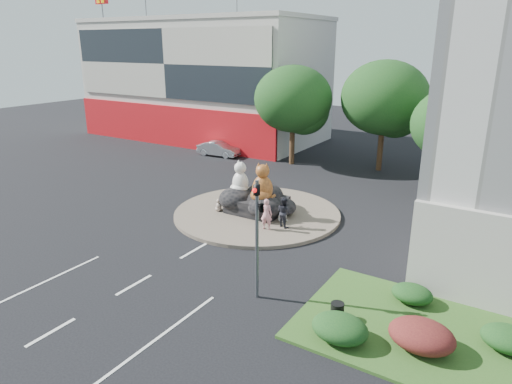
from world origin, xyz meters
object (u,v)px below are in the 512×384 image
cat_white (240,177)px  litter_bin (337,311)px  cat_tabby (263,182)px  parked_car (219,149)px  pedestrian_dark (284,212)px  kitten_calico (219,205)px  kitten_white (283,214)px  pedestrian_pink (266,214)px

cat_white → litter_bin: size_ratio=3.39×
cat_tabby → parked_car: cat_tabby is taller
parked_car → litter_bin: parked_car is taller
cat_white → pedestrian_dark: 4.04m
kitten_calico → kitten_white: (4.14, 0.53, 0.04)m
parked_car → litter_bin: size_ratio=6.39×
cat_tabby → litter_bin: size_ratio=3.70×
kitten_white → pedestrian_pink: pedestrian_pink is taller
cat_tabby → pedestrian_pink: bearing=-71.0°
cat_white → pedestrian_pink: 3.84m
cat_tabby → pedestrian_dark: size_ratio=1.37×
parked_car → cat_tabby: bearing=-138.8°
pedestrian_pink → litter_bin: size_ratio=2.78×
cat_white → kitten_calico: bearing=-102.1°
cat_white → litter_bin: (9.63, -7.84, -1.73)m
kitten_white → parked_car: size_ratio=0.22×
pedestrian_dark → pedestrian_pink: bearing=73.5°
kitten_calico → litter_bin: (10.49, -6.72, -0.16)m
kitten_calico → kitten_white: bearing=56.0°
cat_white → cat_tabby: size_ratio=0.92×
kitten_white → cat_white: bearing=126.4°
cat_tabby → kitten_white: (1.47, -0.20, -1.63)m
cat_white → cat_tabby: 1.86m
litter_bin → cat_tabby: bearing=136.4°
cat_white → litter_bin: bearing=-13.8°
pedestrian_dark → cat_tabby: bearing=-2.9°
parked_car → kitten_calico: bearing=-147.9°
kitten_white → pedestrian_dark: size_ratio=0.52×
cat_white → kitten_calico: cat_white is taller
cat_white → kitten_white: bearing=15.2°
cat_tabby → pedestrian_pink: (1.25, -1.64, -1.19)m
kitten_white → litter_bin: bearing=-92.2°
kitten_white → litter_bin: kitten_white is taller
cat_tabby → parked_car: (-11.64, 11.33, -1.60)m
cat_tabby → kitten_calico: 3.23m
kitten_calico → kitten_white: size_ratio=0.90×
pedestrian_dark → parked_car: size_ratio=0.42×
cat_tabby → pedestrian_dark: cat_tabby is taller
cat_tabby → kitten_white: cat_tabby is taller
parked_car → pedestrian_dark: bearing=-136.5°
kitten_calico → pedestrian_dark: pedestrian_dark is taller
pedestrian_dark → litter_bin: pedestrian_dark is taller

